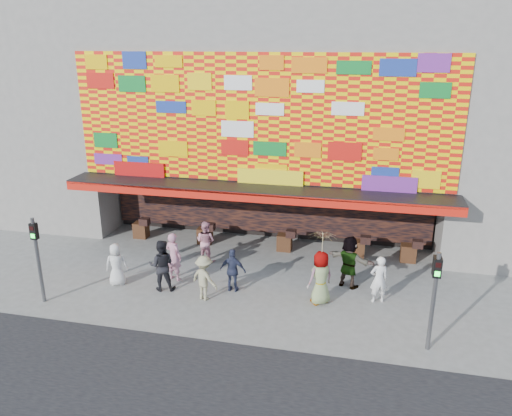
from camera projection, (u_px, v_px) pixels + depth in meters
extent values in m
plane|color=slate|center=(233.00, 300.00, 16.99)|extent=(90.00, 90.00, 0.00)
cube|color=gray|center=(278.00, 85.00, 22.30)|extent=(15.00, 8.00, 7.00)
cube|color=black|center=(280.00, 186.00, 24.82)|extent=(15.00, 6.00, 3.00)
cube|color=gray|center=(106.00, 200.00, 22.66)|extent=(0.40, 2.00, 3.00)
cube|color=gray|center=(445.00, 225.00, 19.60)|extent=(0.40, 2.00, 3.00)
cube|color=black|center=(255.00, 188.00, 19.17)|extent=(15.20, 1.60, 0.12)
cube|color=red|center=(250.00, 198.00, 18.50)|extent=(15.20, 0.04, 0.35)
cube|color=#FFD400|center=(258.00, 120.00, 18.87)|extent=(14.80, 0.08, 4.90)
cube|color=black|center=(267.00, 205.00, 21.90)|extent=(14.00, 0.25, 2.50)
cube|color=gray|center=(25.00, 90.00, 25.19)|extent=(11.00, 8.00, 12.00)
cylinder|color=#59595B|center=(38.00, 261.00, 16.42)|extent=(0.12, 0.12, 3.00)
cube|color=black|center=(34.00, 231.00, 16.09)|extent=(0.22, 0.18, 0.55)
cube|color=black|center=(32.00, 228.00, 15.96)|extent=(0.14, 0.02, 0.14)
cube|color=#19E533|center=(33.00, 236.00, 16.04)|extent=(0.14, 0.02, 0.14)
cylinder|color=#59595B|center=(433.00, 302.00, 13.82)|extent=(0.12, 0.12, 3.00)
cube|color=black|center=(437.00, 268.00, 13.48)|extent=(0.22, 0.18, 0.55)
cube|color=black|center=(438.00, 265.00, 13.36)|extent=(0.14, 0.02, 0.14)
cube|color=#19E533|center=(437.00, 274.00, 13.44)|extent=(0.14, 0.02, 0.14)
imported|color=silver|center=(116.00, 264.00, 17.84)|extent=(0.89, 0.73, 1.57)
imported|color=#BC7A93|center=(174.00, 257.00, 18.18)|extent=(0.77, 0.63, 1.83)
imported|color=black|center=(162.00, 265.00, 17.43)|extent=(1.05, 0.90, 1.86)
imported|color=#98936F|center=(204.00, 278.00, 16.81)|extent=(1.17, 0.94, 1.58)
imported|color=#2C324E|center=(233.00, 270.00, 17.37)|extent=(0.94, 0.42, 1.58)
imported|color=gray|center=(349.00, 262.00, 17.64)|extent=(1.85, 1.24, 1.92)
imported|color=gray|center=(321.00, 278.00, 16.52)|extent=(1.07, 1.03, 1.85)
imported|color=white|center=(379.00, 279.00, 16.63)|extent=(0.70, 0.57, 1.66)
imported|color=#CB8396|center=(206.00, 241.00, 19.76)|extent=(0.95, 0.83, 1.67)
imported|color=#F5E59A|center=(322.00, 245.00, 16.13)|extent=(1.19, 1.20, 0.84)
cylinder|color=#4C3326|center=(321.00, 269.00, 16.41)|extent=(0.02, 0.02, 1.00)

